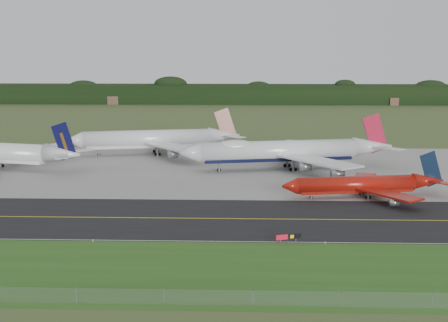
% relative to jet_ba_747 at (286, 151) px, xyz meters
% --- Properties ---
extents(ground, '(600.00, 600.00, 0.00)m').
position_rel_jet_ba_747_xyz_m(ground, '(-4.58, -50.05, -5.40)').
color(ground, '#3C4B23').
rests_on(ground, ground).
extents(grass_verge, '(400.00, 30.00, 0.01)m').
position_rel_jet_ba_747_xyz_m(grass_verge, '(-4.58, -85.05, -5.40)').
color(grass_verge, '#295318').
rests_on(grass_verge, ground).
extents(taxiway, '(400.00, 32.00, 0.02)m').
position_rel_jet_ba_747_xyz_m(taxiway, '(-4.58, -54.05, -5.39)').
color(taxiway, black).
rests_on(taxiway, ground).
extents(apron, '(400.00, 78.00, 0.01)m').
position_rel_jet_ba_747_xyz_m(apron, '(-4.58, 0.95, -5.39)').
color(apron, gray).
rests_on(apron, ground).
extents(taxiway_centreline, '(400.00, 0.40, 0.00)m').
position_rel_jet_ba_747_xyz_m(taxiway_centreline, '(-4.58, -54.05, -5.37)').
color(taxiway_centreline, gold).
rests_on(taxiway_centreline, taxiway).
extents(taxiway_edge_line, '(400.00, 0.25, 0.00)m').
position_rel_jet_ba_747_xyz_m(taxiway_edge_line, '(-4.58, -69.55, -5.37)').
color(taxiway_edge_line, silver).
rests_on(taxiway_edge_line, taxiway).
extents(perimeter_fence, '(320.00, 0.10, 320.00)m').
position_rel_jet_ba_747_xyz_m(perimeter_fence, '(-4.58, -98.05, -4.30)').
color(perimeter_fence, slate).
rests_on(perimeter_fence, ground).
extents(horizon_treeline, '(700.00, 25.00, 12.00)m').
position_rel_jet_ba_747_xyz_m(horizon_treeline, '(-4.58, 223.71, 0.07)').
color(horizon_treeline, black).
rests_on(horizon_treeline, ground).
extents(jet_ba_747, '(62.77, 51.23, 15.87)m').
position_rel_jet_ba_747_xyz_m(jet_ba_747, '(0.00, 0.00, 0.00)').
color(jet_ba_747, silver).
rests_on(jet_ba_747, ground).
extents(jet_red_737, '(39.32, 31.69, 10.64)m').
position_rel_jet_ba_747_xyz_m(jet_red_737, '(16.42, -33.76, -2.46)').
color(jet_red_737, maroon).
rests_on(jet_red_737, ground).
extents(jet_star_tail, '(56.66, 46.63, 15.04)m').
position_rel_jet_ba_747_xyz_m(jet_star_tail, '(-41.20, 24.98, -0.39)').
color(jet_star_tail, silver).
rests_on(jet_star_tail, ground).
extents(taxiway_sign, '(4.59, 1.72, 1.60)m').
position_rel_jet_ba_747_xyz_m(taxiway_sign, '(-3.83, -69.94, -4.28)').
color(taxiway_sign, slate).
rests_on(taxiway_sign, ground).
extents(edge_marker_left, '(0.16, 0.16, 0.50)m').
position_rel_jet_ba_747_xyz_m(edge_marker_left, '(-39.02, -70.55, -5.15)').
color(edge_marker_left, yellow).
rests_on(edge_marker_left, ground).
extents(edge_marker_center, '(0.16, 0.16, 0.50)m').
position_rel_jet_ba_747_xyz_m(edge_marker_center, '(2.64, -70.55, -5.15)').
color(edge_marker_center, yellow).
rests_on(edge_marker_center, ground).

